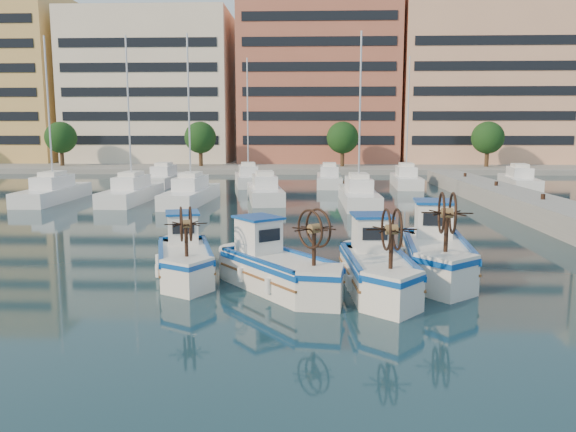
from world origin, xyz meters
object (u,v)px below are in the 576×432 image
object	(u,v)px
fishing_boat_a	(184,255)
fishing_boat_c	(377,265)
fishing_boat_b	(276,265)
fishing_boat_d	(436,250)

from	to	relation	value
fishing_boat_a	fishing_boat_c	distance (m)	6.62
fishing_boat_a	fishing_boat_b	distance (m)	3.61
fishing_boat_b	fishing_boat_d	bearing A→B (deg)	-17.74
fishing_boat_c	fishing_boat_d	distance (m)	3.02
fishing_boat_a	fishing_boat_c	xyz separation A→B (m)	(6.46, -1.47, 0.05)
fishing_boat_b	fishing_boat_c	xyz separation A→B (m)	(3.17, 0.05, 0.02)
fishing_boat_b	fishing_boat_d	size ratio (longest dim) A/B	0.87
fishing_boat_b	fishing_boat_c	distance (m)	3.18
fishing_boat_d	fishing_boat_a	bearing A→B (deg)	-171.25
fishing_boat_b	fishing_boat_c	world-z (taller)	fishing_boat_c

